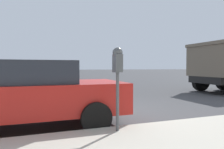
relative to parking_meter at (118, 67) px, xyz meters
name	(u,v)px	position (x,y,z in m)	size (l,w,h in m)	color
ground_plane	(107,111)	(2.51, -0.67, -1.34)	(220.00, 220.00, 0.00)	#424244
parking_meter	(118,67)	(0.00, 0.00, 0.00)	(0.21, 0.19, 1.57)	#4C5156
car_red	(22,92)	(1.37, 1.69, -0.56)	(2.10, 4.40, 1.48)	#B21E19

